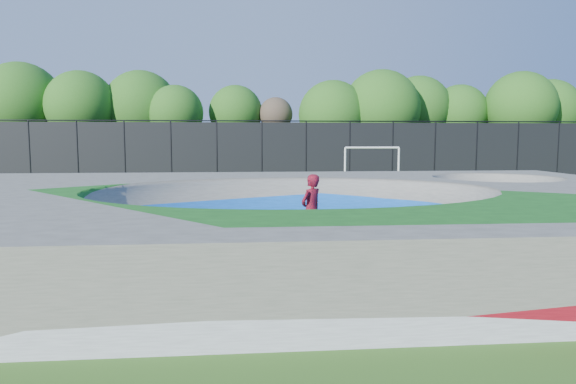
# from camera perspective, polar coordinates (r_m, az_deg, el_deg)

# --- Properties ---
(ground) EXTENTS (120.00, 120.00, 0.00)m
(ground) POSITION_cam_1_polar(r_m,az_deg,el_deg) (13.94, 0.55, -5.80)
(ground) COLOR #2E5A19
(ground) RESTS_ON ground
(skate_deck) EXTENTS (22.00, 14.00, 1.50)m
(skate_deck) POSITION_cam_1_polar(r_m,az_deg,el_deg) (13.80, 0.55, -2.75)
(skate_deck) COLOR gray
(skate_deck) RESTS_ON ground
(skater) EXTENTS (0.82, 0.81, 1.91)m
(skater) POSITION_cam_1_polar(r_m,az_deg,el_deg) (13.58, 2.60, -2.03)
(skater) COLOR red
(skater) RESTS_ON ground
(skateboard) EXTENTS (0.76, 0.64, 0.05)m
(skateboard) POSITION_cam_1_polar(r_m,az_deg,el_deg) (13.74, 2.58, -5.87)
(skateboard) COLOR black
(skateboard) RESTS_ON ground
(soccer_goal) EXTENTS (3.52, 0.12, 2.33)m
(soccer_goal) POSITION_cam_1_polar(r_m,az_deg,el_deg) (32.36, 9.33, 3.74)
(soccer_goal) COLOR white
(soccer_goal) RESTS_ON ground
(fence) EXTENTS (48.09, 0.09, 4.04)m
(fence) POSITION_cam_1_polar(r_m,az_deg,el_deg) (34.61, -2.93, 4.75)
(fence) COLOR black
(fence) RESTS_ON ground
(treeline) EXTENTS (52.82, 7.84, 8.33)m
(treeline) POSITION_cam_1_polar(r_m,az_deg,el_deg) (39.52, -1.48, 9.14)
(treeline) COLOR #463123
(treeline) RESTS_ON ground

